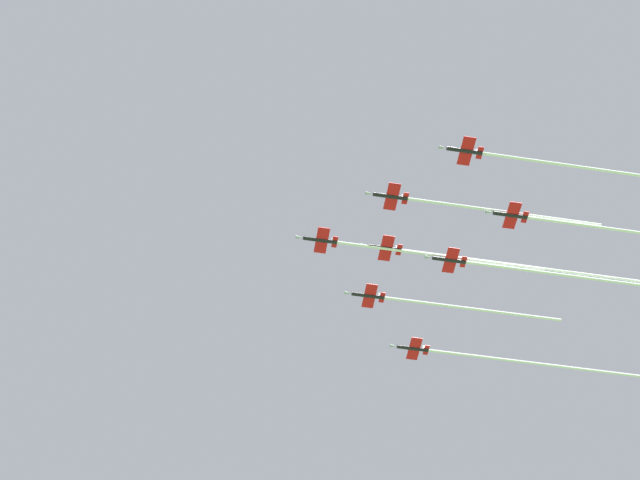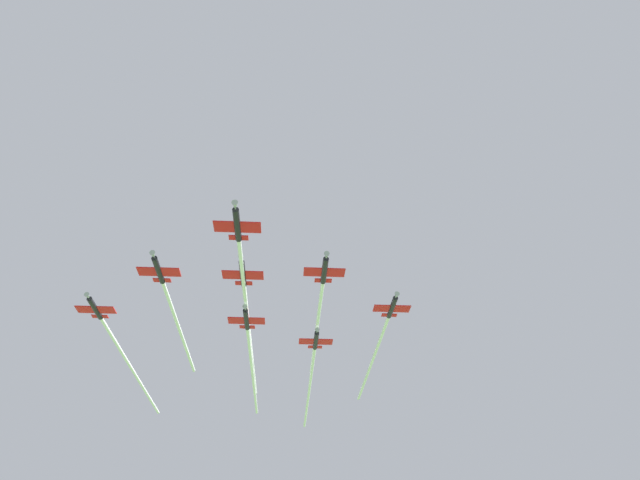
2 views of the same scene
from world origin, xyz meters
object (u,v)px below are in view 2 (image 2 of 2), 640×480
jet_center_rear (125,357)px  jet_port_trail (251,361)px  jet_starboard_inner (173,311)px  jet_starboard_trail (311,379)px  jet_lead (244,283)px  jet_port_inner (319,312)px  jet_port_outer (249,329)px  jet_starboard_outer (378,347)px

jet_center_rear → jet_port_trail: 30.61m
jet_starboard_inner → jet_port_trail: (-10.09, -27.66, -1.04)m
jet_starboard_inner → jet_center_rear: bearing=-58.4°
jet_starboard_inner → jet_starboard_trail: size_ratio=0.75×
jet_lead → jet_port_inner: bearing=-139.1°
jet_port_trail → jet_port_outer: bearing=90.0°
jet_lead → jet_port_inner: (-12.42, -15.99, 0.55)m
jet_lead → jet_starboard_trail: jet_lead is taller
jet_center_rear → jet_port_inner: bearing=152.2°
jet_starboard_trail → jet_center_rear: bearing=18.0°
jet_port_inner → jet_port_trail: (19.79, -21.01, -1.95)m
jet_port_outer → jet_starboard_trail: 33.70m
jet_starboard_trail → jet_port_inner: bearing=90.0°
jet_lead → jet_port_outer: (4.37, -21.94, 0.30)m
jet_port_inner → jet_center_rear: bearing=-27.8°
jet_port_outer → jet_starboard_outer: bearing=-162.3°
jet_starboard_inner → jet_port_outer: bearing=-147.4°
jet_lead → jet_starboard_outer: bearing=-133.6°
jet_port_outer → jet_lead: bearing=90.0°
jet_starboard_inner → jet_starboard_outer: 49.93m
jet_lead → jet_port_trail: jet_lead is taller
jet_center_rear → jet_starboard_outer: bearing=175.1°
jet_starboard_outer → jet_port_trail: (31.10, 0.51, -2.22)m
jet_port_inner → jet_port_outer: jet_port_inner is taller
jet_port_outer → jet_starboard_outer: jet_starboard_outer is taller
jet_starboard_inner → jet_lead: bearing=140.6°
jet_port_trail → jet_starboard_trail: size_ratio=0.93×
jet_starboard_inner → jet_starboard_trail: jet_starboard_inner is taller
jet_port_inner → jet_port_trail: size_ratio=0.82×
jet_port_inner → jet_starboard_outer: 24.32m
jet_port_inner → jet_starboard_outer: jet_starboard_outer is taller
jet_port_outer → jet_center_rear: bearing=-26.2°
jet_starboard_inner → jet_center_rear: (19.86, -21.38, -0.79)m
jet_lead → jet_port_outer: size_ratio=0.84×
jet_port_inner → jet_starboard_trail: size_ratio=0.77×
jet_starboard_outer → jet_center_rear: 61.46m
jet_center_rear → jet_port_trail: bearing=-179.4°
jet_starboard_inner → jet_starboard_trail: (-22.24, -45.02, -0.30)m
jet_port_outer → jet_starboard_trail: jet_port_outer is taller
jet_starboard_inner → jet_starboard_outer: bearing=-156.9°
jet_lead → jet_starboard_outer: size_ratio=0.95×
jet_port_outer → jet_starboard_inner: bearing=32.6°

